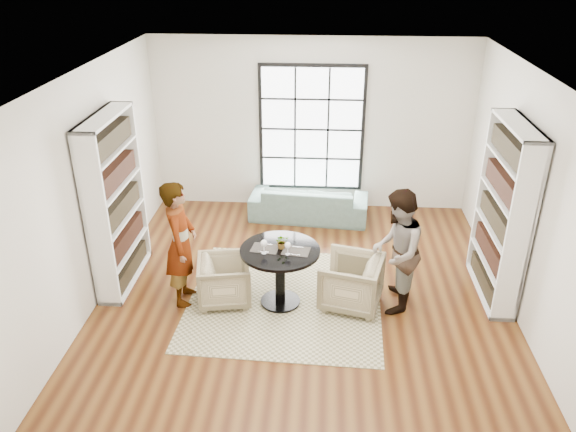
# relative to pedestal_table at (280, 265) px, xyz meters

# --- Properties ---
(ground) EXTENTS (6.00, 6.00, 0.00)m
(ground) POSITION_rel_pedestal_table_xyz_m (0.30, 0.17, -0.59)
(ground) COLOR brown
(room_shell) EXTENTS (6.00, 6.01, 6.00)m
(room_shell) POSITION_rel_pedestal_table_xyz_m (0.30, 0.71, 0.66)
(room_shell) COLOR silver
(room_shell) RESTS_ON ground
(rug) EXTENTS (2.65, 2.65, 0.01)m
(rug) POSITION_rel_pedestal_table_xyz_m (0.06, 0.09, -0.59)
(rug) COLOR #C0B690
(rug) RESTS_ON ground
(pedestal_table) EXTENTS (1.03, 1.03, 0.82)m
(pedestal_table) POSITION_rel_pedestal_table_xyz_m (0.00, 0.00, 0.00)
(pedestal_table) COLOR black
(pedestal_table) RESTS_ON ground
(sofa) EXTENTS (2.07, 0.96, 0.59)m
(sofa) POSITION_rel_pedestal_table_xyz_m (0.29, 2.62, -0.30)
(sofa) COLOR gray
(sofa) RESTS_ON ground
(armchair_left) EXTENTS (0.80, 0.79, 0.63)m
(armchair_left) POSITION_rel_pedestal_table_xyz_m (-0.74, 0.00, -0.28)
(armchair_left) COLOR tan
(armchair_left) RESTS_ON ground
(armchair_right) EXTENTS (0.93, 0.91, 0.70)m
(armchair_right) POSITION_rel_pedestal_table_xyz_m (0.93, 0.03, -0.25)
(armchair_right) COLOR tan
(armchair_right) RESTS_ON ground
(person_left) EXTENTS (0.45, 0.65, 1.72)m
(person_left) POSITION_rel_pedestal_table_xyz_m (-1.29, 0.00, 0.26)
(person_left) COLOR gray
(person_left) RESTS_ON ground
(person_right) EXTENTS (0.78, 0.92, 1.66)m
(person_right) POSITION_rel_pedestal_table_xyz_m (1.48, 0.03, 0.24)
(person_right) COLOR gray
(person_right) RESTS_ON ground
(placemat_left) EXTENTS (0.37, 0.31, 0.01)m
(placemat_left) POSITION_rel_pedestal_table_xyz_m (-0.19, 0.00, 0.23)
(placemat_left) COLOR black
(placemat_left) RESTS_ON pedestal_table
(placemat_right) EXTENTS (0.37, 0.31, 0.01)m
(placemat_right) POSITION_rel_pedestal_table_xyz_m (0.21, -0.04, 0.23)
(placemat_right) COLOR black
(placemat_right) RESTS_ON pedestal_table
(cutlery_left) EXTENTS (0.17, 0.24, 0.01)m
(cutlery_left) POSITION_rel_pedestal_table_xyz_m (-0.19, 0.00, 0.24)
(cutlery_left) COLOR #B8B8BC
(cutlery_left) RESTS_ON placemat_left
(cutlery_right) EXTENTS (0.17, 0.24, 0.01)m
(cutlery_right) POSITION_rel_pedestal_table_xyz_m (0.21, -0.04, 0.24)
(cutlery_right) COLOR #B8B8BC
(cutlery_right) RESTS_ON placemat_right
(wine_glass_left) EXTENTS (0.09, 0.09, 0.19)m
(wine_glass_left) POSITION_rel_pedestal_table_xyz_m (-0.19, -0.11, 0.36)
(wine_glass_left) COLOR silver
(wine_glass_left) RESTS_ON pedestal_table
(wine_glass_right) EXTENTS (0.08, 0.08, 0.18)m
(wine_glass_right) POSITION_rel_pedestal_table_xyz_m (0.11, -0.13, 0.35)
(wine_glass_right) COLOR silver
(wine_glass_right) RESTS_ON pedestal_table
(flower_centerpiece) EXTENTS (0.21, 0.20, 0.19)m
(flower_centerpiece) POSITION_rel_pedestal_table_xyz_m (0.02, 0.03, 0.33)
(flower_centerpiece) COLOR gray
(flower_centerpiece) RESTS_ON pedestal_table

